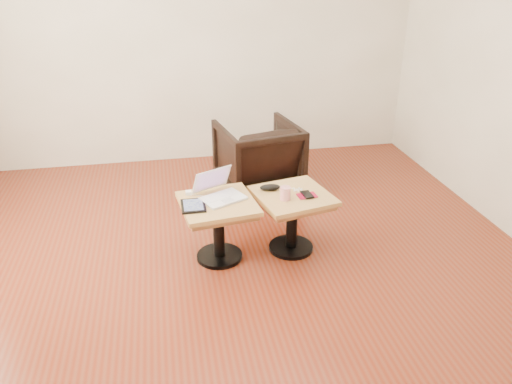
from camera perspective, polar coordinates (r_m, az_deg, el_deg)
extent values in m
cube|color=maroon|center=(3.67, -2.25, -8.81)|extent=(4.50, 4.50, 0.01)
cube|color=#C0B79C|center=(5.30, -6.49, 17.73)|extent=(4.50, 0.02, 2.70)
cube|color=#C0B79C|center=(1.13, 15.31, -15.96)|extent=(4.50, 0.02, 2.70)
cylinder|color=black|center=(3.80, -4.18, -7.29)|extent=(0.34, 0.34, 0.03)
cylinder|color=black|center=(3.68, -4.29, -4.42)|extent=(0.09, 0.09, 0.41)
cube|color=#915724|center=(3.59, -4.39, -1.84)|extent=(0.54, 0.54, 0.04)
cube|color=#B08137|center=(3.57, -4.41, -1.33)|extent=(0.58, 0.58, 0.03)
cylinder|color=black|center=(3.90, 4.01, -6.29)|extent=(0.34, 0.34, 0.03)
cylinder|color=black|center=(3.79, 4.11, -3.47)|extent=(0.09, 0.09, 0.41)
cube|color=#915724|center=(3.70, 4.20, -0.95)|extent=(0.57, 0.57, 0.04)
cube|color=#B08137|center=(3.68, 4.22, -0.45)|extent=(0.62, 0.62, 0.03)
cube|color=white|center=(3.59, -3.78, -0.74)|extent=(0.36, 0.32, 0.02)
cube|color=silver|center=(3.61, -4.07, -0.43)|extent=(0.26, 0.20, 0.00)
cube|color=silver|center=(3.54, -3.26, -0.95)|extent=(0.10, 0.08, 0.00)
cube|color=white|center=(3.66, -5.08, 1.46)|extent=(0.31, 0.21, 0.18)
cube|color=#9C2D39|center=(3.66, -5.08, 1.46)|extent=(0.27, 0.18, 0.15)
cube|color=black|center=(3.51, -7.18, -1.57)|extent=(0.17, 0.21, 0.01)
cube|color=#191E38|center=(3.51, -7.19, -1.46)|extent=(0.14, 0.18, 0.00)
cube|color=white|center=(3.69, -7.72, -0.09)|extent=(0.05, 0.05, 0.03)
ellipsoid|color=black|center=(3.71, 1.61, 0.54)|extent=(0.16, 0.08, 0.05)
cylinder|color=#F04457|center=(3.57, 3.36, -0.15)|extent=(0.09, 0.09, 0.10)
sphere|color=white|center=(3.73, 4.68, 0.29)|extent=(0.02, 0.02, 0.02)
sphere|color=white|center=(3.75, 4.94, 0.42)|extent=(0.02, 0.02, 0.02)
sphere|color=white|center=(3.74, 4.36, 0.41)|extent=(0.02, 0.02, 0.02)
sphere|color=white|center=(3.73, 5.21, 0.26)|extent=(0.02, 0.02, 0.02)
sphere|color=white|center=(3.71, 4.43, 0.15)|extent=(0.02, 0.02, 0.02)
sphere|color=white|center=(3.71, 4.87, 0.12)|extent=(0.02, 0.02, 0.02)
cylinder|color=white|center=(3.73, 4.68, 0.21)|extent=(0.08, 0.05, 0.00)
cube|color=maroon|center=(3.65, 5.85, -0.40)|extent=(0.15, 0.11, 0.01)
cube|color=black|center=(3.65, 5.86, -0.28)|extent=(0.08, 0.13, 0.01)
imported|color=black|center=(4.74, 0.26, 4.09)|extent=(0.82, 0.84, 0.66)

